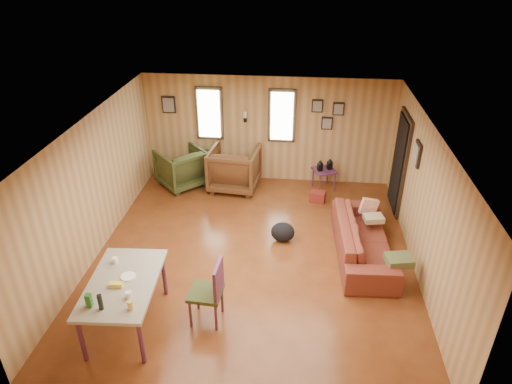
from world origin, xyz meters
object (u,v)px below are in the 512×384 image
Objects in this scene: sofa at (364,234)px; recliner_brown at (234,166)px; recliner_green at (181,166)px; dining_table at (123,286)px; side_table at (325,169)px; end_table at (203,161)px.

recliner_brown is (-2.60, 2.26, 0.09)m from sofa.
dining_table is at bearing 50.05° from recliner_green.
side_table is (1.98, 0.16, -0.04)m from recliner_brown.
recliner_brown is 0.67× the size of dining_table.
end_table is 2.80m from side_table.
end_table is at bearing 48.62° from sofa.
recliner_green is 3.18m from side_table.
sofa is 3.44m from recliner_brown.
recliner_green is (-3.80, 2.28, 0.03)m from sofa.
end_table is at bearing -175.64° from recliner_green.
recliner_green is 4.35m from dining_table.
recliner_brown is 1.99m from side_table.
side_table is 5.34m from dining_table.
recliner_brown is at bearing -175.28° from side_table.
recliner_brown is at bearing 74.58° from dining_table.
recliner_green is 1.32× the size of side_table.
side_table is 0.45× the size of dining_table.
dining_table reaches higher than sofa.
sofa is 4.43m from recliner_green.
end_table is (-3.40, 2.72, -0.04)m from sofa.
sofa is 2.50m from side_table.
end_table is at bearing 85.20° from dining_table.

